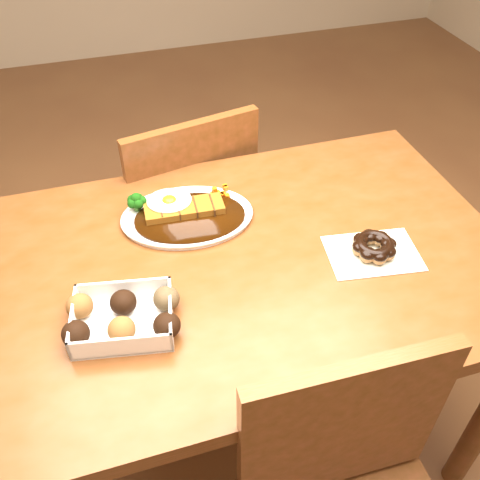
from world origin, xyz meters
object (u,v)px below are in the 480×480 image
object	(u,v)px
table	(248,286)
pon_de_ring	(374,247)
katsu_curry_plate	(185,213)
donut_box	(123,317)
chair_far	(183,211)

from	to	relation	value
table	pon_de_ring	size ratio (longest dim) A/B	5.29
katsu_curry_plate	donut_box	xyz separation A→B (m)	(-0.19, -0.29, 0.01)
donut_box	pon_de_ring	world-z (taller)	donut_box
donut_box	pon_de_ring	distance (m)	0.57
chair_far	pon_de_ring	xyz separation A→B (m)	(0.33, -0.61, 0.29)
table	katsu_curry_plate	world-z (taller)	katsu_curry_plate
donut_box	pon_de_ring	size ratio (longest dim) A/B	1.05
chair_far	pon_de_ring	distance (m)	0.75
katsu_curry_plate	donut_box	bearing A→B (deg)	-122.99
katsu_curry_plate	donut_box	size ratio (longest dim) A/B	1.45
katsu_curry_plate	pon_de_ring	size ratio (longest dim) A/B	1.51
katsu_curry_plate	pon_de_ring	world-z (taller)	katsu_curry_plate
donut_box	chair_far	bearing A→B (deg)	69.58
chair_far	pon_de_ring	world-z (taller)	chair_far
donut_box	pon_de_ring	xyz separation A→B (m)	(0.57, 0.04, -0.01)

